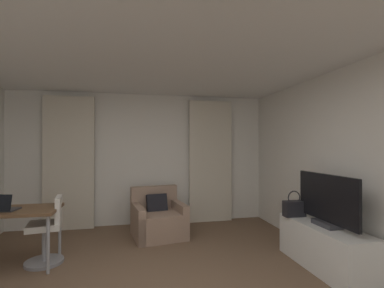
{
  "coord_description": "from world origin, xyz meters",
  "views": [
    {
      "loc": [
        -0.17,
        -2.58,
        1.56
      ],
      "look_at": [
        0.65,
        1.34,
        1.59
      ],
      "focal_mm": 25.58,
      "sensor_mm": 36.0,
      "label": 1
    }
  ],
  "objects_px": {
    "tv_flatscreen": "(327,202)",
    "handbag_primary": "(294,208)",
    "laptop": "(2,207)",
    "tv_console": "(324,247)",
    "desk_chair": "(48,233)",
    "desk": "(5,215)",
    "armchair": "(158,220)"
  },
  "relations": [
    {
      "from": "laptop",
      "to": "handbag_primary",
      "type": "distance_m",
      "value": 3.87
    },
    {
      "from": "armchair",
      "to": "desk_chair",
      "type": "height_order",
      "value": "desk_chair"
    },
    {
      "from": "armchair",
      "to": "tv_flatscreen",
      "type": "xyz_separation_m",
      "value": [
        1.97,
        -1.74,
        0.58
      ]
    },
    {
      "from": "laptop",
      "to": "handbag_primary",
      "type": "xyz_separation_m",
      "value": [
        3.86,
        -0.29,
        -0.12
      ]
    },
    {
      "from": "desk_chair",
      "to": "tv_flatscreen",
      "type": "distance_m",
      "value": 3.66
    },
    {
      "from": "handbag_primary",
      "to": "tv_console",
      "type": "bearing_deg",
      "value": -74.32
    },
    {
      "from": "laptop",
      "to": "desk_chair",
      "type": "bearing_deg",
      "value": 16.94
    },
    {
      "from": "tv_flatscreen",
      "to": "handbag_primary",
      "type": "relative_size",
      "value": 2.87
    },
    {
      "from": "armchair",
      "to": "tv_flatscreen",
      "type": "bearing_deg",
      "value": -41.52
    },
    {
      "from": "desk",
      "to": "laptop",
      "type": "distance_m",
      "value": 0.14
    },
    {
      "from": "desk",
      "to": "desk_chair",
      "type": "height_order",
      "value": "desk_chair"
    },
    {
      "from": "tv_flatscreen",
      "to": "desk_chair",
      "type": "bearing_deg",
      "value": 164.73
    },
    {
      "from": "armchair",
      "to": "tv_console",
      "type": "distance_m",
      "value": 2.6
    },
    {
      "from": "desk_chair",
      "to": "handbag_primary",
      "type": "distance_m",
      "value": 3.41
    },
    {
      "from": "desk",
      "to": "tv_flatscreen",
      "type": "distance_m",
      "value": 4.09
    },
    {
      "from": "desk",
      "to": "desk_chair",
      "type": "bearing_deg",
      "value": 8.25
    },
    {
      "from": "desk_chair",
      "to": "tv_console",
      "type": "xyz_separation_m",
      "value": [
        3.5,
        -0.91,
        -0.12
      ]
    },
    {
      "from": "tv_flatscreen",
      "to": "handbag_primary",
      "type": "bearing_deg",
      "value": 104.27
    },
    {
      "from": "tv_console",
      "to": "desk_chair",
      "type": "bearing_deg",
      "value": 165.47
    },
    {
      "from": "desk",
      "to": "tv_flatscreen",
      "type": "xyz_separation_m",
      "value": [
        3.99,
        -0.89,
        0.18
      ]
    },
    {
      "from": "handbag_primary",
      "to": "laptop",
      "type": "bearing_deg",
      "value": 175.64
    },
    {
      "from": "armchair",
      "to": "laptop",
      "type": "xyz_separation_m",
      "value": [
        -2.02,
        -0.93,
        0.51
      ]
    },
    {
      "from": "desk",
      "to": "tv_flatscreen",
      "type": "relative_size",
      "value": 1.2
    },
    {
      "from": "armchair",
      "to": "desk_chair",
      "type": "relative_size",
      "value": 1.1
    },
    {
      "from": "armchair",
      "to": "desk_chair",
      "type": "distance_m",
      "value": 1.73
    },
    {
      "from": "tv_flatscreen",
      "to": "tv_console",
      "type": "bearing_deg",
      "value": 90.0
    },
    {
      "from": "laptop",
      "to": "tv_console",
      "type": "xyz_separation_m",
      "value": [
        3.99,
        -0.76,
        -0.52
      ]
    },
    {
      "from": "armchair",
      "to": "desk",
      "type": "height_order",
      "value": "armchair"
    },
    {
      "from": "desk",
      "to": "handbag_primary",
      "type": "distance_m",
      "value": 3.87
    },
    {
      "from": "laptop",
      "to": "tv_console",
      "type": "height_order",
      "value": "laptop"
    },
    {
      "from": "laptop",
      "to": "tv_flatscreen",
      "type": "distance_m",
      "value": 4.07
    },
    {
      "from": "laptop",
      "to": "tv_flatscreen",
      "type": "height_order",
      "value": "tv_flatscreen"
    }
  ]
}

